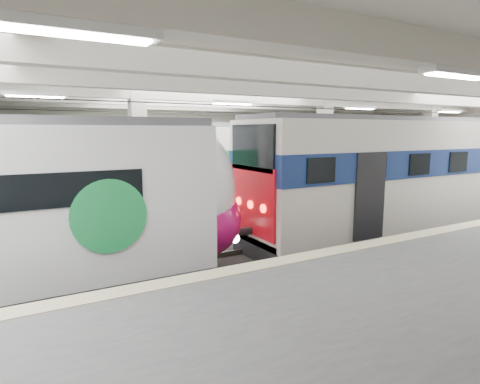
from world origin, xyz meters
TOP-DOWN VIEW (x-y plane):
  - station_hall at (0.00, -1.74)m, footprint 36.00×24.00m
  - older_rer at (6.32, 0.00)m, footprint 13.60×3.00m
  - far_train at (-3.43, 5.50)m, footprint 13.61×3.33m

SIDE VIEW (x-z plane):
  - far_train at x=-3.43m, z-range 0.07..4.40m
  - older_rer at x=6.32m, z-range 0.11..4.59m
  - station_hall at x=0.00m, z-range 0.37..6.12m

